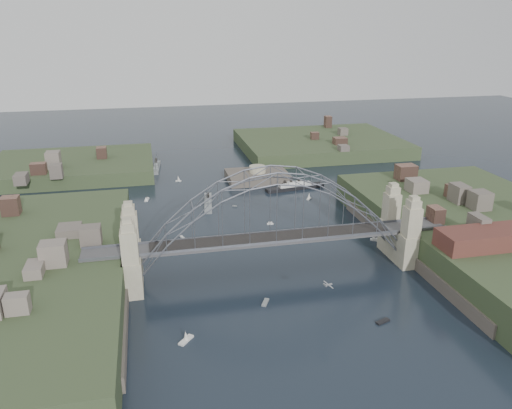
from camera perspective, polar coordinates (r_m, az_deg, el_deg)
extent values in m
plane|color=black|center=(117.73, 1.90, -7.53)|extent=(500.00, 500.00, 0.00)
cube|color=#4A4A4D|center=(114.25, 1.95, -3.97)|extent=(84.00, 6.00, 0.70)
cube|color=slate|center=(111.38, 2.33, -4.32)|extent=(84.00, 0.25, 0.50)
cube|color=slate|center=(116.69, 1.59, -3.14)|extent=(84.00, 0.25, 0.50)
cube|color=black|center=(114.03, 1.95, -3.72)|extent=(55.20, 5.20, 0.35)
cube|color=tan|center=(106.43, -14.11, -5.99)|extent=(3.40, 3.40, 17.70)
cube|color=tan|center=(115.53, -14.04, -3.85)|extent=(3.40, 3.40, 17.70)
cube|color=tan|center=(120.98, 17.20, -3.06)|extent=(3.40, 3.40, 17.70)
cube|color=tan|center=(129.06, 15.08, -1.38)|extent=(3.40, 3.40, 17.70)
cube|color=tan|center=(113.04, -13.87, -7.11)|extent=(4.08, 13.80, 8.00)
cube|color=tan|center=(126.84, 15.89, -4.22)|extent=(4.08, 13.80, 8.00)
cube|color=#314123|center=(118.17, -26.85, -8.68)|extent=(50.00, 90.00, 12.00)
cube|color=#4C443C|center=(114.67, -15.76, -8.58)|extent=(6.00, 70.00, 4.00)
cube|color=#314123|center=(141.62, 25.35, -3.75)|extent=(50.00, 90.00, 12.00)
cube|color=#4C443C|center=(129.91, 17.33, -5.24)|extent=(6.00, 70.00, 4.00)
cube|color=#314123|center=(205.33, -20.06, 3.57)|extent=(60.00, 45.00, 9.00)
cube|color=#314123|center=(230.71, 7.27, 6.42)|extent=(70.00, 55.00, 9.50)
cube|color=#4C443C|center=(183.66, 0.16, 2.63)|extent=(22.00, 16.00, 7.00)
cylinder|color=tan|center=(182.31, 0.16, 4.04)|extent=(6.00, 6.00, 2.40)
cube|color=#592D26|center=(120.36, 24.52, -3.56)|extent=(20.00, 8.00, 4.00)
cube|color=#4A4A4D|center=(111.72, 25.95, -10.97)|extent=(4.00, 22.00, 1.40)
cube|color=gray|center=(159.49, -5.48, 0.13)|extent=(4.30, 17.09, 1.51)
cube|color=gray|center=(159.11, -5.49, 0.51)|extent=(2.81, 9.45, 1.13)
cube|color=gray|center=(158.83, -5.50, 0.80)|extent=(1.75, 4.35, 0.75)
cylinder|color=black|center=(157.49, -5.51, 0.88)|extent=(0.81, 0.81, 1.51)
cylinder|color=black|center=(159.74, -5.51, 1.16)|extent=(0.81, 0.81, 1.51)
cylinder|color=slate|center=(153.88, -5.50, 0.34)|extent=(0.15, 0.15, 3.76)
cylinder|color=slate|center=(163.49, -5.52, 1.54)|extent=(0.15, 0.15, 3.76)
cube|color=gray|center=(201.48, -11.26, 4.09)|extent=(3.74, 16.61, 1.65)
cube|color=gray|center=(201.15, -11.28, 4.43)|extent=(2.51, 9.18, 1.24)
cube|color=gray|center=(200.91, -11.30, 4.69)|extent=(1.61, 4.21, 0.82)
cylinder|color=black|center=(199.61, -11.33, 4.80)|extent=(0.82, 0.82, 1.65)
cylinder|color=black|center=(201.83, -11.30, 4.97)|extent=(0.82, 0.82, 1.65)
cylinder|color=slate|center=(196.02, -11.39, 4.45)|extent=(0.16, 0.16, 4.12)
cylinder|color=slate|center=(205.54, -11.23, 5.19)|extent=(0.16, 0.16, 4.12)
cube|color=black|center=(174.00, 4.46, 1.88)|extent=(21.43, 6.04, 1.54)
cube|color=silver|center=(173.64, 4.47, 2.24)|extent=(11.87, 3.89, 1.16)
cube|color=silver|center=(173.38, 4.47, 2.51)|extent=(5.49, 2.37, 0.77)
cylinder|color=black|center=(172.57, 4.03, 2.67)|extent=(1.04, 1.04, 1.54)
cylinder|color=black|center=(173.80, 4.92, 2.78)|extent=(1.04, 1.04, 1.54)
cylinder|color=slate|center=(170.70, 2.54, 2.44)|extent=(0.15, 0.15, 3.86)
cylinder|color=slate|center=(175.97, 6.36, 2.88)|extent=(0.15, 0.15, 3.86)
cube|color=#9DA0A4|center=(96.14, 8.25, -9.05)|extent=(1.60, 0.62, 0.28)
cube|color=#9DA0A4|center=(96.12, 8.25, -9.02)|extent=(0.94, 3.13, 0.06)
cube|color=#9DA0A4|center=(95.68, 7.85, -9.08)|extent=(0.36, 0.99, 0.34)
cube|color=silver|center=(135.89, -8.41, -3.75)|extent=(1.34, 2.30, 0.45)
cube|color=silver|center=(143.35, 1.63, -2.23)|extent=(1.92, 0.84, 0.45)
cube|color=silver|center=(143.20, 1.63, -2.08)|extent=(1.17, 0.65, 0.40)
cylinder|color=black|center=(143.03, 1.63, -1.91)|extent=(0.16, 0.16, 0.70)
cube|color=silver|center=(105.04, 1.08, -11.10)|extent=(2.17, 3.01, 0.45)
cube|color=silver|center=(164.46, 6.05, 0.65)|extent=(2.02, 2.05, 0.45)
cylinder|color=slate|center=(164.12, 6.06, 0.99)|extent=(0.08, 0.08, 2.20)
cone|color=silver|center=(164.12, 6.06, 0.99)|extent=(1.58, 1.59, 1.92)
cube|color=silver|center=(166.49, -12.32, 0.53)|extent=(1.66, 3.31, 0.45)
cube|color=silver|center=(166.36, -12.34, 0.66)|extent=(1.25, 2.04, 0.40)
cylinder|color=black|center=(166.22, -12.35, 0.80)|extent=(0.16, 0.16, 0.70)
cube|color=silver|center=(157.11, -2.44, -0.20)|extent=(1.44, 1.29, 0.45)
cube|color=silver|center=(102.10, 14.25, -12.80)|extent=(3.18, 1.96, 0.45)
cube|color=silver|center=(184.29, -8.82, 2.66)|extent=(2.15, 1.18, 0.45)
cylinder|color=slate|center=(183.99, -8.84, 2.97)|extent=(0.08, 0.08, 2.20)
cone|color=silver|center=(183.99, -8.84, 2.97)|extent=(1.46, 1.28, 1.92)
cube|color=silver|center=(136.59, 13.45, -3.97)|extent=(2.75, 2.25, 0.45)
cube|color=silver|center=(136.44, 13.46, -3.82)|extent=(1.77, 1.54, 0.40)
cylinder|color=black|center=(136.26, 13.47, -3.65)|extent=(0.16, 0.16, 0.70)
cube|color=silver|center=(94.96, -7.97, -15.07)|extent=(3.06, 3.32, 0.45)
cylinder|color=slate|center=(94.36, -8.01, -14.55)|extent=(0.08, 0.08, 2.20)
cone|color=silver|center=(94.36, -8.01, -14.55)|extent=(1.57, 1.59, 1.92)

